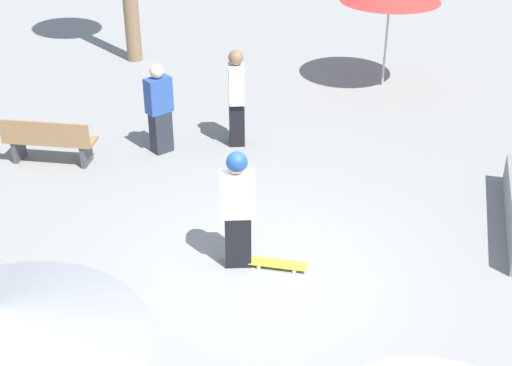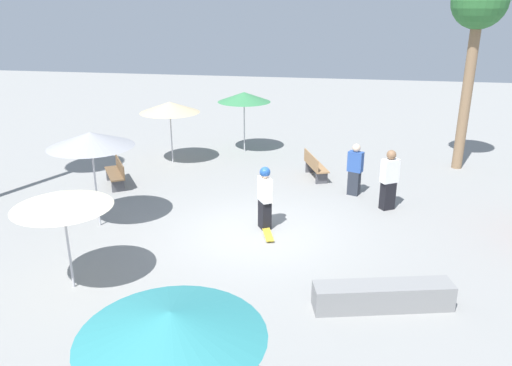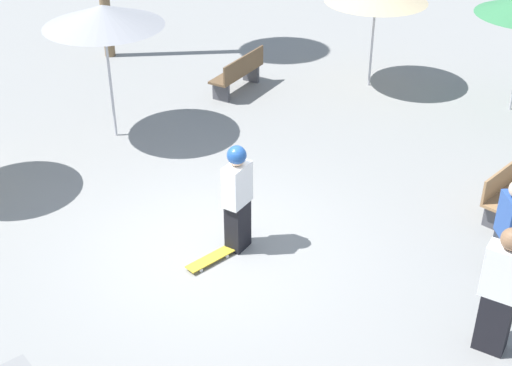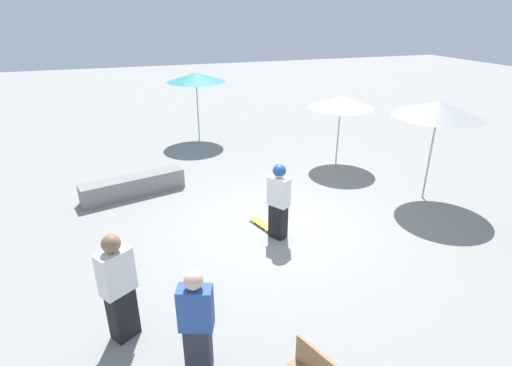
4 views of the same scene
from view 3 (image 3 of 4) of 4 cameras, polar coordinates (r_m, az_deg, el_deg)
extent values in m
plane|color=gray|center=(10.84, -3.38, -5.27)|extent=(60.00, 60.00, 0.00)
cube|color=black|center=(10.64, -1.47, -3.41)|extent=(0.44, 0.40, 0.78)
cube|color=white|center=(10.26, -1.52, -0.13)|extent=(0.52, 0.46, 0.64)
sphere|color=tan|center=(10.04, -1.55, 2.07)|extent=(0.25, 0.25, 0.25)
sphere|color=#1E478C|center=(10.02, -1.55, 2.23)|extent=(0.28, 0.28, 0.28)
cube|color=gold|center=(10.54, -3.68, -6.05)|extent=(0.82, 0.43, 0.02)
cylinder|color=silver|center=(10.38, -4.43, -6.97)|extent=(0.06, 0.04, 0.05)
cylinder|color=silver|center=(10.49, -5.02, -6.55)|extent=(0.06, 0.04, 0.05)
cylinder|color=silver|center=(10.63, -2.34, -5.87)|extent=(0.06, 0.04, 0.05)
cylinder|color=silver|center=(10.74, -2.94, -5.47)|extent=(0.06, 0.04, 0.05)
cube|color=#47474C|center=(11.76, 18.65, -2.68)|extent=(0.22, 0.40, 0.40)
cube|color=#9E754C|center=(12.10, 19.52, 0.65)|extent=(1.51, 0.61, 0.40)
cube|color=#47474C|center=(15.50, -2.81, 7.30)|extent=(0.29, 0.37, 0.40)
cube|color=#47474C|center=(16.48, -0.40, 8.79)|extent=(0.29, 0.37, 0.40)
cube|color=brown|center=(15.90, -1.58, 8.82)|extent=(1.57, 1.26, 0.05)
cube|color=brown|center=(15.72, -0.97, 9.44)|extent=(1.35, 0.92, 0.40)
cylinder|color=#B7B7BC|center=(16.15, 9.30, 11.31)|extent=(0.05, 0.05, 2.18)
cylinder|color=#B7B7BC|center=(13.83, -11.62, 8.34)|extent=(0.05, 0.05, 2.47)
cone|color=#99999E|center=(13.44, -12.15, 12.97)|extent=(2.21, 2.21, 0.38)
cube|color=#282D38|center=(10.53, 19.15, -5.82)|extent=(0.36, 0.42, 0.77)
cube|color=#2D519E|center=(10.15, 19.81, -2.61)|extent=(0.40, 0.51, 0.64)
cube|color=black|center=(9.39, 18.50, -10.48)|extent=(0.43, 0.47, 0.83)
cube|color=white|center=(8.93, 19.30, -6.78)|extent=(0.49, 0.56, 0.69)
camera|label=1|loc=(15.08, -30.99, 24.77)|focal=50.00mm
camera|label=2|loc=(10.52, -79.45, 1.75)|focal=35.00mm
camera|label=4|loc=(11.95, 40.12, 15.80)|focal=28.00mm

